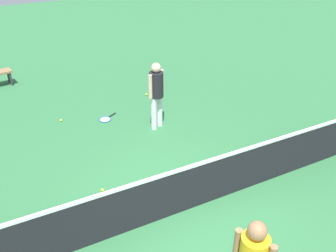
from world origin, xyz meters
TOP-DOWN VIEW (x-y plane):
  - ground_plane at (0.00, 0.00)m, footprint 40.00×40.00m
  - court_net at (0.00, 0.00)m, footprint 10.09×0.09m
  - player_near_side at (-0.91, -2.96)m, footprint 0.51×0.45m
  - tennis_racket_near_player at (0.11, -3.94)m, footprint 0.59×0.44m
  - tennis_ball_near_player at (1.17, -4.37)m, footprint 0.07×0.07m
  - tennis_ball_by_net at (-1.46, -4.80)m, footprint 0.07×0.07m
  - tennis_ball_midcourt at (1.13, -1.19)m, footprint 0.07×0.07m

SIDE VIEW (x-z plane):
  - ground_plane at x=0.00m, z-range 0.00..0.00m
  - tennis_racket_near_player at x=0.11m, z-range 0.00..0.03m
  - tennis_ball_near_player at x=1.17m, z-range 0.00..0.07m
  - tennis_ball_by_net at x=-1.46m, z-range 0.00..0.07m
  - tennis_ball_midcourt at x=1.13m, z-range 0.00..0.07m
  - court_net at x=0.00m, z-range -0.03..1.04m
  - player_near_side at x=-0.91m, z-range 0.16..1.86m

